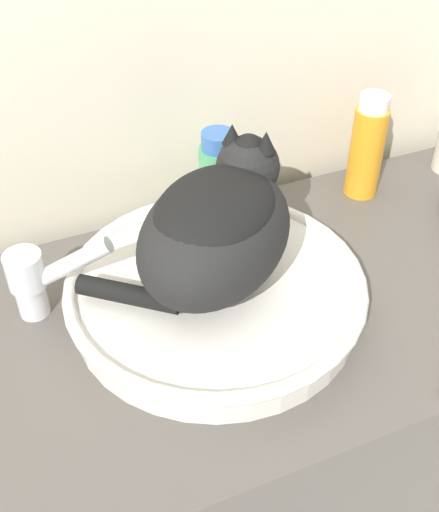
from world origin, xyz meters
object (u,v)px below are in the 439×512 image
at_px(cat, 217,224).
at_px(mouthwash_bottle, 218,185).
at_px(faucet, 37,278).
at_px(shampoo_bottle_tall, 367,148).

distance_m(cat, mouthwash_bottle, 0.19).
height_order(cat, mouthwash_bottle, cat).
bearing_deg(faucet, mouthwash_bottle, 36.44).
relative_size(cat, faucet, 2.38).
xyz_separation_m(faucet, shampoo_bottle_tall, (0.59, 0.08, 0.03)).
bearing_deg(shampoo_bottle_tall, cat, -154.65).
bearing_deg(cat, faucet, 118.76).
distance_m(faucet, mouthwash_bottle, 0.32).
relative_size(faucet, shampoo_bottle_tall, 0.78).
xyz_separation_m(faucet, mouthwash_bottle, (0.31, 0.08, 0.02)).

